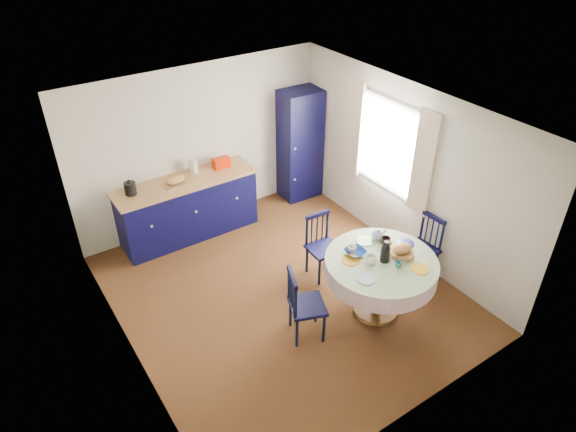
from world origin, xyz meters
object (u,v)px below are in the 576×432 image
pantry_cabinet (300,145)px  chair_right (423,247)px  kitchen_counter (188,207)px  cobalt_bowl (355,252)px  mug_b (398,265)px  mug_c (385,241)px  mug_a (371,260)px  chair_left (304,304)px  dining_table (381,268)px  chair_far (322,246)px  mug_d (352,250)px

pantry_cabinet → chair_right: size_ratio=2.03×
kitchen_counter → cobalt_bowl: size_ratio=8.61×
mug_b → cobalt_bowl: (-0.25, 0.48, -0.01)m
kitchen_counter → mug_c: bearing=-61.2°
pantry_cabinet → mug_c: (-0.62, -2.73, -0.06)m
chair_right → mug_a: bearing=-84.3°
chair_left → dining_table: bearing=-79.6°
kitchen_counter → dining_table: 3.16m
kitchen_counter → mug_a: (1.08, -2.86, 0.39)m
chair_far → mug_a: 1.05m
chair_left → cobalt_bowl: 0.89m
chair_left → mug_b: 1.20m
mug_a → cobalt_bowl: bearing=100.9°
mug_a → chair_left: bearing=169.6°
chair_left → chair_right: chair_left is taller
chair_far → mug_c: bearing=-62.9°
pantry_cabinet → mug_c: 2.80m
kitchen_counter → mug_a: bearing=-69.1°
mug_a → cobalt_bowl: 0.24m
pantry_cabinet → mug_c: bearing=-100.4°
dining_table → mug_b: bearing=-75.0°
chair_left → cobalt_bowl: (0.81, 0.07, 0.37)m
dining_table → chair_left: size_ratio=1.44×
mug_a → chair_far: bearing=88.1°
mug_a → mug_d: bearing=103.3°
mug_c → dining_table: bearing=-139.1°
kitchen_counter → mug_c: size_ratio=16.01×
chair_right → mug_d: 1.27m
pantry_cabinet → mug_b: 3.25m
kitchen_counter → mug_c: 3.09m
chair_right → mug_b: size_ratio=9.83×
chair_right → mug_b: (-0.93, -0.42, 0.40)m
mug_d → cobalt_bowl: bearing=-65.0°
kitchen_counter → chair_left: bearing=-85.0°
chair_left → mug_a: (0.85, -0.16, 0.39)m
dining_table → mug_b: size_ratio=14.46×
chair_left → mug_a: chair_left is taller
kitchen_counter → chair_right: bearing=-50.3°
pantry_cabinet → chair_right: 2.77m
chair_right → mug_c: size_ratio=6.97×
mug_b → pantry_cabinet: bearing=75.7°
cobalt_bowl → mug_b: bearing=-62.0°
kitchen_counter → chair_right: size_ratio=2.30×
kitchen_counter → chair_left: size_ratio=2.24×
dining_table → chair_far: 1.04m
mug_b → mug_c: 0.46m
mug_b → chair_far: bearing=98.3°
pantry_cabinet → cobalt_bowl: 2.87m
mug_c → mug_d: bearing=167.4°
pantry_cabinet → cobalt_bowl: (-1.05, -2.67, -0.08)m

